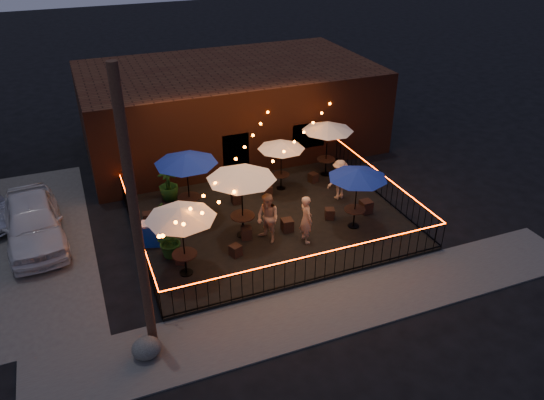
% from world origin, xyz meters
% --- Properties ---
extents(ground, '(110.00, 110.00, 0.00)m').
position_xyz_m(ground, '(0.00, 0.00, 0.00)').
color(ground, black).
rests_on(ground, ground).
extents(patio, '(10.00, 8.00, 0.15)m').
position_xyz_m(patio, '(0.00, 2.00, 0.07)').
color(patio, black).
rests_on(patio, ground).
extents(sidewalk, '(18.00, 2.50, 0.05)m').
position_xyz_m(sidewalk, '(0.00, -3.25, 0.03)').
color(sidewalk, '#4A4744').
rests_on(sidewalk, ground).
extents(brick_building, '(14.00, 8.00, 4.00)m').
position_xyz_m(brick_building, '(1.00, 9.99, 2.00)').
color(brick_building, '#3D1C10').
rests_on(brick_building, ground).
extents(utility_pole, '(0.26, 0.26, 8.00)m').
position_xyz_m(utility_pole, '(-5.40, -2.60, 4.00)').
color(utility_pole, '#3E2519').
rests_on(utility_pole, ground).
extents(fence_front, '(10.00, 0.04, 1.04)m').
position_xyz_m(fence_front, '(0.00, -2.00, 0.66)').
color(fence_front, black).
rests_on(fence_front, patio).
extents(fence_left, '(0.04, 8.00, 1.04)m').
position_xyz_m(fence_left, '(-5.00, 2.00, 0.66)').
color(fence_left, black).
rests_on(fence_left, patio).
extents(fence_right, '(0.04, 8.00, 1.04)m').
position_xyz_m(fence_right, '(5.00, 2.00, 0.66)').
color(fence_right, black).
rests_on(fence_right, patio).
extents(festoon_lights, '(10.02, 8.72, 1.32)m').
position_xyz_m(festoon_lights, '(-1.01, 1.70, 2.52)').
color(festoon_lights, '#FF5503').
rests_on(festoon_lights, ground).
extents(cafe_table_0, '(2.59, 2.59, 2.51)m').
position_xyz_m(cafe_table_0, '(-3.80, -0.06, 2.44)').
color(cafe_table_0, black).
rests_on(cafe_table_0, patio).
extents(cafe_table_1, '(3.17, 3.17, 2.65)m').
position_xyz_m(cafe_table_1, '(-2.74, 3.53, 2.57)').
color(cafe_table_1, black).
rests_on(cafe_table_1, patio).
extents(cafe_table_2, '(3.17, 3.17, 2.74)m').
position_xyz_m(cafe_table_2, '(-1.29, 1.41, 2.65)').
color(cafe_table_2, black).
rests_on(cafe_table_2, patio).
extents(cafe_table_3, '(2.54, 2.54, 2.18)m').
position_xyz_m(cafe_table_3, '(1.42, 4.27, 2.14)').
color(cafe_table_3, black).
rests_on(cafe_table_3, patio).
extents(cafe_table_4, '(2.24, 2.24, 2.41)m').
position_xyz_m(cafe_table_4, '(2.81, 0.44, 2.35)').
color(cafe_table_4, black).
rests_on(cafe_table_4, patio).
extents(cafe_table_5, '(2.83, 2.83, 2.48)m').
position_xyz_m(cafe_table_5, '(3.80, 4.76, 2.42)').
color(cafe_table_5, black).
rests_on(cafe_table_5, patio).
extents(bistro_chair_0, '(0.51, 0.51, 0.47)m').
position_xyz_m(bistro_chair_0, '(-3.80, 0.58, 0.39)').
color(bistro_chair_0, black).
rests_on(bistro_chair_0, patio).
extents(bistro_chair_1, '(0.45, 0.45, 0.42)m').
position_xyz_m(bistro_chair_1, '(-1.96, 0.28, 0.36)').
color(bistro_chair_1, black).
rests_on(bistro_chair_1, patio).
extents(bistro_chair_2, '(0.39, 0.39, 0.44)m').
position_xyz_m(bistro_chair_2, '(-4.39, 3.57, 0.37)').
color(bistro_chair_2, black).
rests_on(bistro_chair_2, patio).
extents(bistro_chair_3, '(0.44, 0.44, 0.45)m').
position_xyz_m(bistro_chair_3, '(-2.96, 3.90, 0.38)').
color(bistro_chair_3, black).
rests_on(bistro_chair_3, patio).
extents(bistro_chair_4, '(0.46, 0.46, 0.46)m').
position_xyz_m(bistro_chair_4, '(-1.24, 1.18, 0.38)').
color(bistro_chair_4, black).
rests_on(bistro_chair_4, patio).
extents(bistro_chair_5, '(0.44, 0.44, 0.48)m').
position_xyz_m(bistro_chair_5, '(0.34, 1.09, 0.39)').
color(bistro_chair_5, black).
rests_on(bistro_chair_5, patio).
extents(bistro_chair_6, '(0.37, 0.37, 0.43)m').
position_xyz_m(bistro_chair_6, '(-0.77, 3.78, 0.36)').
color(bistro_chair_6, black).
rests_on(bistro_chair_6, patio).
extents(bistro_chair_7, '(0.46, 0.46, 0.43)m').
position_xyz_m(bistro_chair_7, '(0.68, 3.91, 0.36)').
color(bistro_chair_7, black).
rests_on(bistro_chair_7, patio).
extents(bistro_chair_8, '(0.46, 0.46, 0.42)m').
position_xyz_m(bistro_chair_8, '(2.22, 1.29, 0.36)').
color(bistro_chair_8, black).
rests_on(bistro_chair_8, patio).
extents(bistro_chair_9, '(0.44, 0.44, 0.51)m').
position_xyz_m(bistro_chair_9, '(3.77, 1.17, 0.41)').
color(bistro_chair_9, black).
rests_on(bistro_chair_9, patio).
extents(bistro_chair_10, '(0.43, 0.43, 0.41)m').
position_xyz_m(bistro_chair_10, '(2.97, 4.31, 0.36)').
color(bistro_chair_10, black).
rests_on(bistro_chair_10, patio).
extents(bistro_chair_11, '(0.48, 0.48, 0.48)m').
position_xyz_m(bistro_chair_11, '(4.25, 4.27, 0.39)').
color(bistro_chair_11, black).
rests_on(bistro_chair_11, patio).
extents(patron_a, '(0.46, 0.68, 1.83)m').
position_xyz_m(patron_a, '(0.69, 0.23, 1.07)').
color(patron_a, '#DAA18B').
rests_on(patron_a, patio).
extents(patron_b, '(1.01, 1.12, 1.88)m').
position_xyz_m(patron_b, '(-0.57, 0.75, 1.09)').
color(patron_b, tan).
rests_on(patron_b, patio).
extents(patron_c, '(1.17, 0.77, 1.71)m').
position_xyz_m(patron_c, '(3.32, 2.62, 1.00)').
color(patron_c, tan).
rests_on(patron_c, patio).
extents(potted_shrub_a, '(1.36, 1.27, 1.22)m').
position_xyz_m(potted_shrub_a, '(-4.01, 1.15, 0.76)').
color(potted_shrub_a, '#0A390D').
rests_on(potted_shrub_a, patio).
extents(potted_shrub_b, '(0.88, 0.76, 1.39)m').
position_xyz_m(potted_shrub_b, '(-4.26, 2.54, 0.84)').
color(potted_shrub_b, '#143E13').
rests_on(potted_shrub_b, patio).
extents(potted_shrub_c, '(1.06, 1.06, 1.45)m').
position_xyz_m(potted_shrub_c, '(-3.23, 5.12, 0.88)').
color(potted_shrub_c, '#1A3B10').
rests_on(potted_shrub_c, patio).
extents(cooler, '(0.80, 0.67, 0.91)m').
position_xyz_m(cooler, '(-4.50, 2.03, 0.61)').
color(cooler, '#1032A2').
rests_on(cooler, patio).
extents(boulder, '(0.86, 0.73, 0.67)m').
position_xyz_m(boulder, '(-5.66, -3.17, 0.33)').
color(boulder, '#42423D').
rests_on(boulder, ground).
extents(car_white, '(2.37, 5.08, 1.68)m').
position_xyz_m(car_white, '(-8.39, 4.05, 0.84)').
color(car_white, silver).
rests_on(car_white, ground).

